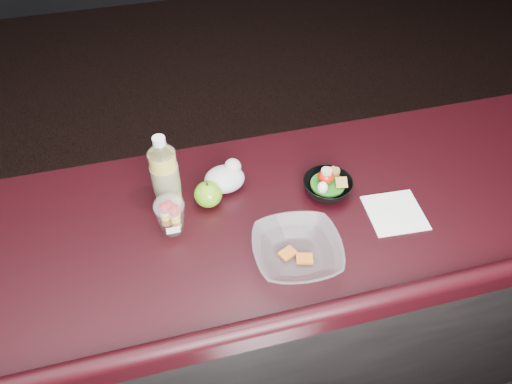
% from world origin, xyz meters
% --- Properties ---
extents(counter, '(4.06, 0.71, 1.02)m').
position_xyz_m(counter, '(0.00, 0.30, 0.51)').
color(counter, black).
rests_on(counter, ground).
extents(lemonade_bottle, '(0.08, 0.08, 0.24)m').
position_xyz_m(lemonade_bottle, '(-0.12, 0.43, 1.12)').
color(lemonade_bottle, gold).
rests_on(lemonade_bottle, counter).
extents(fruit_cup, '(0.09, 0.09, 0.12)m').
position_xyz_m(fruit_cup, '(-0.13, 0.32, 1.08)').
color(fruit_cup, white).
rests_on(fruit_cup, counter).
extents(green_apple, '(0.08, 0.08, 0.09)m').
position_xyz_m(green_apple, '(-0.01, 0.39, 1.06)').
color(green_apple, '#47870F').
rests_on(green_apple, counter).
extents(plastic_bag, '(0.12, 0.10, 0.09)m').
position_xyz_m(plastic_bag, '(0.05, 0.44, 1.06)').
color(plastic_bag, silver).
rests_on(plastic_bag, counter).
extents(snack_bowl, '(0.19, 0.19, 0.08)m').
position_xyz_m(snack_bowl, '(0.35, 0.35, 1.05)').
color(snack_bowl, black).
rests_on(snack_bowl, counter).
extents(takeout_bowl, '(0.26, 0.26, 0.06)m').
position_xyz_m(takeout_bowl, '(0.18, 0.13, 1.05)').
color(takeout_bowl, silver).
rests_on(takeout_bowl, counter).
extents(paper_napkin, '(0.17, 0.17, 0.00)m').
position_xyz_m(paper_napkin, '(0.51, 0.21, 1.02)').
color(paper_napkin, white).
rests_on(paper_napkin, counter).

